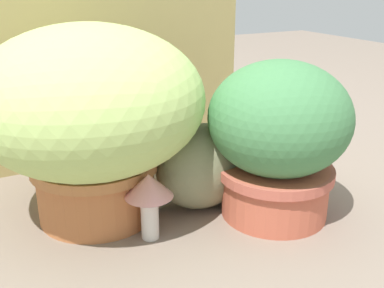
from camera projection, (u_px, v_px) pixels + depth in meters
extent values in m
plane|color=gray|center=(138.00, 236.00, 1.06)|extent=(6.00, 6.00, 0.00)
cube|color=tan|center=(84.00, 25.00, 1.35)|extent=(1.03, 0.03, 0.84)
cylinder|color=#B3683B|center=(96.00, 187.00, 1.13)|extent=(0.28, 0.28, 0.15)
cylinder|color=#B16F40|center=(95.00, 164.00, 1.11)|extent=(0.30, 0.30, 0.02)
ellipsoid|color=#ACCA6E|center=(90.00, 100.00, 1.05)|extent=(0.53, 0.53, 0.35)
cylinder|color=#BF5A42|center=(275.00, 190.00, 1.14)|extent=(0.26, 0.26, 0.13)
cylinder|color=#B95948|center=(276.00, 171.00, 1.12)|extent=(0.28, 0.28, 0.02)
ellipsoid|color=#437D4A|center=(279.00, 118.00, 1.07)|extent=(0.34, 0.34, 0.27)
ellipsoid|color=#787A58|center=(204.00, 166.00, 1.16)|extent=(0.27, 0.19, 0.22)
ellipsoid|color=#A6B382|center=(235.00, 162.00, 1.22)|extent=(0.08, 0.11, 0.11)
sphere|color=#787A58|center=(240.00, 115.00, 1.18)|extent=(0.12, 0.12, 0.11)
cone|color=#787A58|center=(234.00, 89.00, 1.18)|extent=(0.04, 0.04, 0.04)
cone|color=#787A58|center=(249.00, 94.00, 1.13)|extent=(0.04, 0.04, 0.04)
cylinder|color=#787A58|center=(156.00, 202.00, 1.17)|extent=(0.19, 0.05, 0.07)
cylinder|color=silver|center=(150.00, 217.00, 1.04)|extent=(0.04, 0.04, 0.10)
cone|color=pink|center=(149.00, 185.00, 1.01)|extent=(0.11, 0.11, 0.05)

